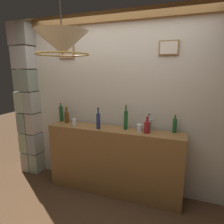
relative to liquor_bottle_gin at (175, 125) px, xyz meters
name	(u,v)px	position (x,y,z in m)	size (l,w,h in m)	color
panelled_rear_partition	(119,99)	(-0.81, 0.12, 0.28)	(3.72, 0.15, 2.56)	beige
stone_pillar	(29,101)	(-2.37, 0.00, 0.19)	(0.36, 0.29, 2.50)	beige
bar_shelf_unit	(113,161)	(-0.81, -0.12, -0.59)	(1.94, 0.33, 0.98)	olive
liquor_bottle_gin	(175,125)	(0.00, 0.00, 0.00)	(0.05, 0.05, 0.25)	#1A5625
liquor_bottle_whiskey	(126,120)	(-0.64, -0.08, 0.04)	(0.05, 0.05, 0.35)	#185425
liquor_bottle_mezcal	(67,117)	(-1.59, -0.06, 0.00)	(0.07, 0.07, 0.26)	brown
liquor_bottle_bourbon	(147,127)	(-0.34, -0.14, -0.02)	(0.08, 0.08, 0.22)	maroon
liquor_bottle_tequila	(98,121)	(-1.01, -0.18, 0.02)	(0.06, 0.06, 0.30)	navy
liquor_bottle_vermouth	(61,113)	(-1.74, 0.00, 0.02)	(0.06, 0.06, 0.30)	#1B4B21
liquor_bottle_sherry	(149,124)	(-0.33, -0.01, -0.02)	(0.08, 0.08, 0.23)	#AAC7CE
glass_tumbler_rocks	(140,128)	(-0.43, -0.14, -0.05)	(0.07, 0.07, 0.10)	silver
glass_tumbler_highball	(74,122)	(-1.39, -0.18, -0.05)	(0.06, 0.06, 0.10)	silver
pendant_lamp	(62,44)	(-1.13, -0.77, 0.97)	(0.55, 0.55, 0.57)	#EFE5C6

